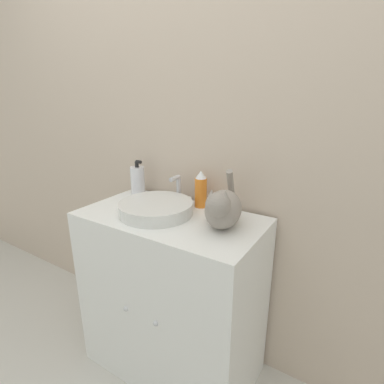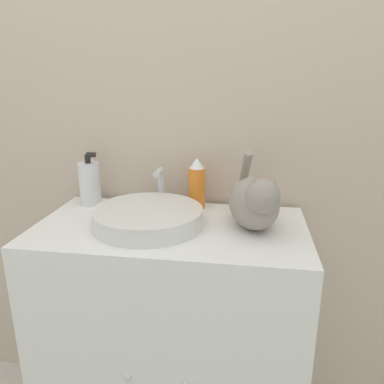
# 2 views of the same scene
# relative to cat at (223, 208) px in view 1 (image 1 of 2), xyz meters

# --- Properties ---
(wall_back) EXTENTS (6.00, 0.05, 2.50)m
(wall_back) POSITION_rel_cat_xyz_m (-0.26, 0.26, 0.31)
(wall_back) COLOR #C6B29E
(wall_back) RESTS_ON ground_plane
(vanity_cabinet) EXTENTS (0.84, 0.47, 0.85)m
(vanity_cabinet) POSITION_rel_cat_xyz_m (-0.26, -0.01, -0.51)
(vanity_cabinet) COLOR white
(vanity_cabinet) RESTS_ON ground_plane
(sink_basin) EXTENTS (0.34, 0.34, 0.06)m
(sink_basin) POSITION_rel_cat_xyz_m (-0.32, -0.03, -0.06)
(sink_basin) COLOR silver
(sink_basin) RESTS_ON vanity_cabinet
(faucet) EXTENTS (0.15, 0.08, 0.14)m
(faucet) POSITION_rel_cat_xyz_m (-0.32, 0.15, -0.03)
(faucet) COLOR silver
(faucet) RESTS_ON vanity_cabinet
(cat) EXTENTS (0.19, 0.33, 0.22)m
(cat) POSITION_rel_cat_xyz_m (0.00, 0.00, 0.00)
(cat) COLOR gray
(cat) RESTS_ON vanity_cabinet
(soap_bottle) EXTENTS (0.07, 0.07, 0.19)m
(soap_bottle) POSITION_rel_cat_xyz_m (-0.58, 0.14, -0.01)
(soap_bottle) COLOR silver
(soap_bottle) RESTS_ON vanity_cabinet
(spray_bottle) EXTENTS (0.06, 0.06, 0.18)m
(spray_bottle) POSITION_rel_cat_xyz_m (-0.20, 0.16, -0.00)
(spray_bottle) COLOR orange
(spray_bottle) RESTS_ON vanity_cabinet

